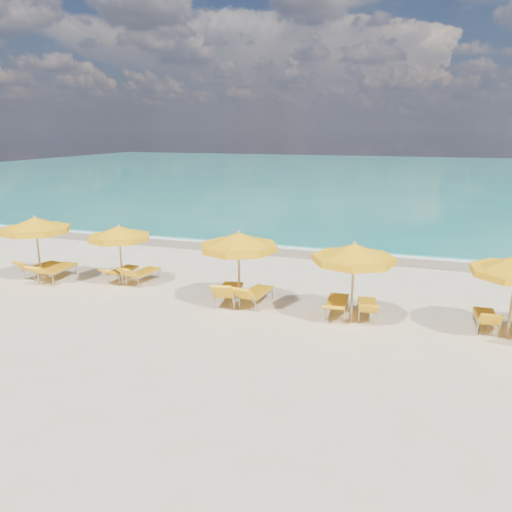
% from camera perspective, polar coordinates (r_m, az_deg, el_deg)
% --- Properties ---
extents(ground_plane, '(120.00, 120.00, 0.00)m').
position_cam_1_polar(ground_plane, '(15.84, -1.72, -5.49)').
color(ground_plane, beige).
extents(ocean, '(120.00, 80.00, 0.30)m').
position_cam_1_polar(ocean, '(62.43, 13.77, 9.03)').
color(ocean, '#15776A').
rests_on(ocean, ground).
extents(wet_sand_band, '(120.00, 2.60, 0.01)m').
position_cam_1_polar(wet_sand_band, '(22.64, 4.72, 0.58)').
color(wet_sand_band, tan).
rests_on(wet_sand_band, ground).
extents(foam_line, '(120.00, 1.20, 0.03)m').
position_cam_1_polar(foam_line, '(23.40, 5.19, 1.02)').
color(foam_line, white).
rests_on(foam_line, ground).
extents(whitecap_near, '(14.00, 0.36, 0.05)m').
position_cam_1_polar(whitecap_near, '(33.36, -1.38, 5.09)').
color(whitecap_near, white).
rests_on(whitecap_near, ground).
extents(whitecap_far, '(18.00, 0.30, 0.05)m').
position_cam_1_polar(whitecap_far, '(38.47, 22.56, 5.24)').
color(whitecap_far, white).
rests_on(whitecap_far, ground).
extents(umbrella_2, '(2.73, 2.73, 2.41)m').
position_cam_1_polar(umbrella_2, '(19.30, -23.89, 3.21)').
color(umbrella_2, tan).
rests_on(umbrella_2, ground).
extents(umbrella_3, '(2.39, 2.39, 2.19)m').
position_cam_1_polar(umbrella_3, '(17.85, -15.38, 2.50)').
color(umbrella_3, tan).
rests_on(umbrella_3, ground).
extents(umbrella_4, '(2.54, 2.54, 2.43)m').
position_cam_1_polar(umbrella_4, '(14.98, -1.99, 1.61)').
color(umbrella_4, tan).
rests_on(umbrella_4, ground).
extents(umbrella_5, '(2.58, 2.58, 2.37)m').
position_cam_1_polar(umbrella_5, '(14.04, 11.14, 0.24)').
color(umbrella_5, tan).
rests_on(umbrella_5, ground).
extents(lounger_2_left, '(0.82, 1.81, 0.82)m').
position_cam_1_polar(lounger_2_left, '(20.36, -23.34, -1.52)').
color(lounger_2_left, '#A5A8AD').
rests_on(lounger_2_left, ground).
extents(lounger_2_right, '(0.75, 2.07, 0.84)m').
position_cam_1_polar(lounger_2_right, '(19.64, -21.81, -1.84)').
color(lounger_2_right, '#A5A8AD').
rests_on(lounger_2_right, ground).
extents(lounger_3_left, '(0.65, 1.74, 0.68)m').
position_cam_1_polar(lounger_3_left, '(18.91, -15.03, -2.02)').
color(lounger_3_left, '#A5A8AD').
rests_on(lounger_3_left, ground).
extents(lounger_3_right, '(0.84, 1.84, 0.81)m').
position_cam_1_polar(lounger_3_right, '(18.38, -12.87, -2.31)').
color(lounger_3_right, '#A5A8AD').
rests_on(lounger_3_right, ground).
extents(lounger_4_left, '(0.95, 2.00, 0.94)m').
position_cam_1_polar(lounger_4_left, '(15.88, -3.13, -4.52)').
color(lounger_4_left, '#A5A8AD').
rests_on(lounger_4_left, ground).
extents(lounger_4_right, '(0.85, 1.89, 0.86)m').
position_cam_1_polar(lounger_4_right, '(15.71, -0.06, -4.77)').
color(lounger_4_right, '#A5A8AD').
rests_on(lounger_4_right, ground).
extents(lounger_5_left, '(0.73, 1.93, 0.68)m').
position_cam_1_polar(lounger_5_left, '(15.10, 9.22, -5.81)').
color(lounger_5_left, '#A5A8AD').
rests_on(lounger_5_left, ground).
extents(lounger_5_right, '(0.78, 1.74, 0.74)m').
position_cam_1_polar(lounger_5_right, '(15.09, 12.60, -6.05)').
color(lounger_5_right, '#A5A8AD').
rests_on(lounger_5_right, ground).
extents(lounger_6_left, '(0.60, 1.67, 0.79)m').
position_cam_1_polar(lounger_6_left, '(15.25, 24.74, -6.83)').
color(lounger_6_left, '#A5A8AD').
rests_on(lounger_6_left, ground).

